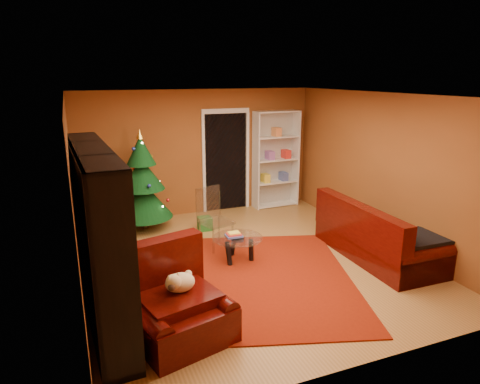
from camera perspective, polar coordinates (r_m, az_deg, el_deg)
name	(u,v)px	position (r m, az deg, el deg)	size (l,w,h in m)	color
floor	(249,263)	(6.93, 1.24, -9.42)	(5.00, 5.50, 0.05)	olive
ceiling	(250,93)	(6.30, 1.38, 13.02)	(5.00, 5.50, 0.05)	silver
wall_back	(198,153)	(9.05, -5.59, 5.25)	(5.00, 0.05, 2.60)	brown
wall_left	(72,200)	(6.00, -21.48, -1.02)	(0.05, 5.50, 2.60)	brown
wall_right	(384,169)	(7.81, 18.66, 2.87)	(0.05, 5.50, 2.60)	brown
doorway	(226,163)	(9.24, -1.89, 3.95)	(1.06, 0.60, 2.16)	black
rug	(255,278)	(6.38, 2.01, -11.39)	(2.77, 3.23, 0.02)	maroon
media_unit	(98,235)	(5.36, -18.41, -5.49)	(0.42, 2.74, 2.10)	black
christmas_tree	(142,181)	(8.26, -12.87, 1.38)	(1.09, 1.09, 1.93)	black
gift_box_teal	(113,222)	(8.55, -16.56, -3.83)	(0.33, 0.33, 0.33)	#166B82
gift_box_green	(205,223)	(8.25, -4.70, -4.20)	(0.25, 0.25, 0.25)	#1F6421
gift_box_red	(146,219)	(8.76, -12.47, -3.51)	(0.20, 0.20, 0.20)	maroon
white_bookshelf	(276,160)	(9.53, 4.81, 4.33)	(1.01, 0.36, 2.19)	white
armchair	(179,303)	(4.97, -8.13, -14.40)	(1.10, 1.10, 0.86)	#300503
dog	(180,283)	(4.93, -7.99, -11.87)	(0.40, 0.30, 0.28)	beige
sofa	(379,229)	(7.28, 18.00, -4.72)	(2.21, 1.00, 0.95)	#300503
coffee_table	(238,249)	(6.86, -0.31, -7.58)	(0.79, 0.79, 0.49)	gray
acrylic_chair	(216,222)	(7.26, -3.22, -4.02)	(0.49, 0.53, 0.95)	#66605B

